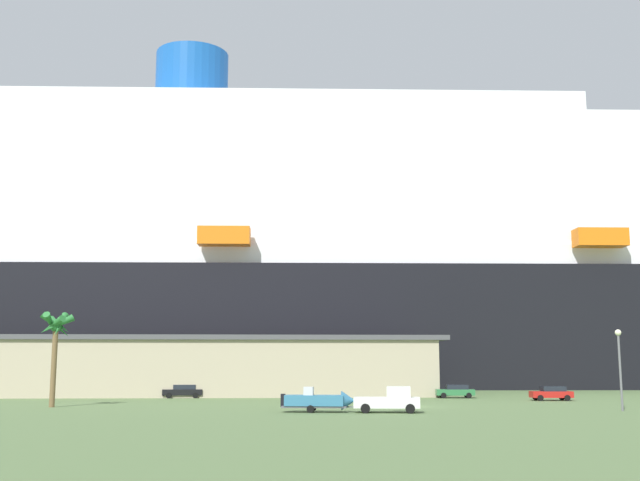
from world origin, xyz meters
name	(u,v)px	position (x,y,z in m)	size (l,w,h in m)	color
ground_plane	(391,394)	(0.00, 30.00, 0.00)	(600.00, 600.00, 0.00)	#567042
cruise_ship	(387,276)	(2.59, 62.04, 19.61)	(299.20, 45.63, 67.44)	black
terminal_building	(175,366)	(-28.68, 27.50, 3.80)	(69.70, 23.83, 7.55)	#B7A88C
pickup_truck	(388,400)	(-3.80, -9.01, 1.04)	(5.76, 2.67, 2.20)	white
small_boat_on_trailer	(320,401)	(-9.61, -8.49, 0.97)	(7.10, 2.27, 2.15)	#595960
palm_tree	(54,332)	(-35.36, -0.87, 7.16)	(3.61, 3.24, 9.12)	brown
street_lamp	(618,357)	(16.84, -6.85, 4.72)	(0.56, 0.56, 7.14)	slate
parked_car_black_coupe	(182,391)	(-26.18, 18.60, 0.84)	(4.87, 2.39, 1.58)	black
parked_car_green_wagon	(454,391)	(6.54, 18.35, 0.83)	(4.60, 2.27, 1.58)	#2D723F
parked_car_red_hatchback	(550,393)	(16.23, 12.09, 0.83)	(4.55, 2.16, 1.58)	red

